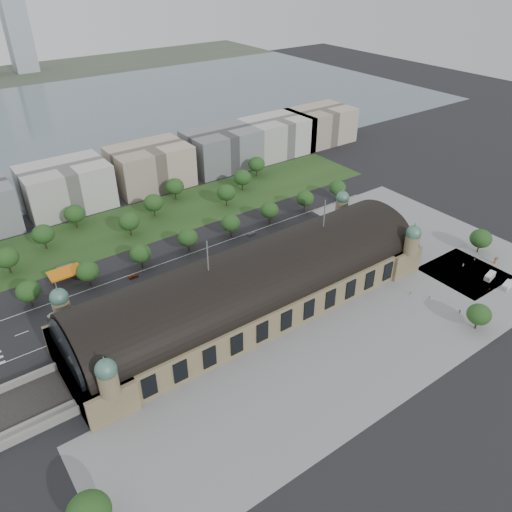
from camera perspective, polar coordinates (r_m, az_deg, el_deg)
ground at (r=201.35m, az=-0.20°, el=-5.83°), size 900.00×900.00×0.00m
station at (r=195.21m, az=-0.21°, el=-3.45°), size 150.00×48.40×44.30m
plaza_south at (r=181.88m, az=10.75°, el=-11.49°), size 190.00×48.00×0.12m
plaza_east at (r=265.07m, az=18.19°, el=2.52°), size 56.00×100.00×0.12m
road_slab at (r=220.18m, az=-10.27°, el=-2.70°), size 260.00×26.00×0.10m
grass_belt at (r=265.76m, az=-14.73°, el=3.20°), size 300.00×45.00×0.10m
petrol_station at (r=232.02m, az=-20.89°, el=-1.66°), size 14.00×13.00×5.05m
lake at (r=454.13m, az=-23.48°, el=13.70°), size 700.00×320.00×0.08m
far_tower_right at (r=657.40m, az=-25.48°, el=21.75°), size 24.00×24.00×75.00m
office_3 at (r=291.64m, az=-20.89°, el=7.39°), size 45.00×32.00×24.00m
office_4 at (r=306.32m, az=-11.99°, el=9.98°), size 45.00×32.00×24.00m
office_5 at (r=328.04m, az=-3.97°, el=12.09°), size 45.00×32.00×24.00m
office_6 at (r=352.54m, az=2.38°, el=13.57°), size 45.00×32.00×24.00m
office_7 at (r=377.50m, az=7.33°, el=14.61°), size 45.00×32.00×24.00m
tree_row_2 at (r=216.96m, az=-24.59°, el=-3.66°), size 9.60×9.60×11.52m
tree_row_3 at (r=220.55m, az=-18.70°, el=-1.65°), size 9.60×9.60×11.52m
tree_row_4 at (r=226.64m, az=-13.07°, el=0.29°), size 9.60×9.60×11.52m
tree_row_5 at (r=235.04m, az=-7.79°, el=2.10°), size 9.60×9.60×11.52m
tree_row_6 at (r=245.51m, az=-2.91°, el=3.76°), size 9.60×9.60×11.52m
tree_row_7 at (r=257.79m, az=1.56°, el=5.25°), size 9.60×9.60×11.52m
tree_row_8 at (r=271.64m, az=5.62°, el=6.57°), size 9.60×9.60×11.52m
tree_row_9 at (r=286.83m, az=9.28°, el=7.73°), size 9.60×9.60×11.52m
tree_belt_3 at (r=242.29m, az=-26.61°, el=-0.17°), size 10.40×10.40×12.48m
tree_belt_4 at (r=255.05m, az=-23.16°, el=2.32°), size 10.40×10.40×12.48m
tree_belt_5 at (r=269.08m, az=-20.03°, el=4.57°), size 10.40×10.40×12.48m
tree_belt_6 at (r=253.39m, az=-14.29°, el=3.86°), size 10.40×10.40×12.48m
tree_belt_7 at (r=269.66m, az=-11.64°, el=5.99°), size 10.40×10.40×12.48m
tree_belt_8 at (r=286.77m, az=-9.27°, el=7.86°), size 10.40×10.40×12.48m
tree_belt_9 at (r=276.06m, az=-3.41°, el=7.25°), size 10.40×10.40×12.48m
tree_belt_10 at (r=294.76m, az=-1.57°, el=8.96°), size 10.40×10.40×12.48m
tree_belt_11 at (r=313.96m, az=0.07°, el=10.46°), size 10.40×10.40×12.48m
tree_plaza_ne at (r=254.62m, az=24.31°, el=1.83°), size 10.00×10.00×11.69m
tree_plaza_s at (r=204.35m, az=24.14°, el=-6.11°), size 9.00×9.00×10.64m
traffic_car_1 at (r=211.62m, az=-22.14°, el=-6.23°), size 4.82×2.21×1.53m
traffic_car_2 at (r=208.41m, az=-19.29°, el=-6.20°), size 5.60×2.63×1.55m
traffic_car_3 at (r=224.08m, az=-13.83°, el=-2.29°), size 4.48×1.82×1.30m
traffic_car_4 at (r=217.33m, az=-7.51°, el=-2.72°), size 4.17×2.08×1.36m
traffic_car_5 at (r=249.62m, az=-0.49°, el=2.55°), size 4.37×2.03×1.39m
traffic_car_6 at (r=264.34m, az=8.18°, el=4.02°), size 5.98×3.09×1.61m
parked_car_0 at (r=197.74m, az=-16.86°, el=-8.03°), size 4.99×3.28×1.55m
parked_car_1 at (r=201.64m, az=-14.97°, el=-6.82°), size 5.47×4.16×1.38m
parked_car_2 at (r=204.31m, az=-13.33°, el=-5.97°), size 5.06×4.47×1.41m
parked_car_3 at (r=205.93m, az=-11.46°, el=-5.33°), size 4.83×3.79×1.54m
parked_car_4 at (r=204.32m, az=-12.07°, el=-5.79°), size 4.12×3.58×1.34m
parked_car_5 at (r=201.83m, az=-15.96°, el=-6.94°), size 5.89×4.74×1.49m
parked_car_6 at (r=201.25m, az=-12.88°, el=-6.54°), size 5.71×3.98×1.53m
bus_west at (r=215.07m, az=-9.40°, el=-3.04°), size 10.86×2.94×3.00m
bus_mid at (r=232.98m, az=-0.20°, el=0.43°), size 10.68×2.98×2.95m
bus_east at (r=229.58m, az=-0.04°, el=0.01°), size 13.18×3.86×3.62m
van_east at (r=238.89m, az=25.14°, el=-2.15°), size 6.78×3.74×2.78m
van_south at (r=235.72m, az=26.74°, el=-3.08°), size 6.74×3.67×2.77m
advertising_column at (r=251.29m, az=25.73°, el=-0.48°), size 1.74×1.74×3.30m
pedestrian_0 at (r=216.67m, az=17.23°, el=-4.12°), size 0.90×0.55×1.78m
pedestrian_1 at (r=217.10m, az=19.20°, el=-4.48°), size 0.65×0.66×1.54m
pedestrian_2 at (r=249.92m, az=23.70°, el=-0.33°), size 1.05×1.03×1.92m
pedestrian_3 at (r=231.23m, az=25.12°, el=-3.45°), size 1.17×0.68×1.88m
pedestrian_4 at (r=213.28m, az=22.25°, el=-5.91°), size 1.03×1.10×1.63m
pedestrian_5 at (r=243.82m, az=22.60°, el=-0.92°), size 0.90×0.98×1.75m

